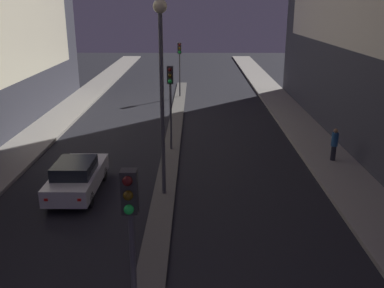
{
  "coord_description": "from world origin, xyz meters",
  "views": [
    {
      "loc": [
        1.28,
        -4.19,
        7.63
      ],
      "look_at": [
        1.13,
        17.41,
        0.5
      ],
      "focal_mm": 40.0,
      "sensor_mm": 36.0,
      "label": 1
    }
  ],
  "objects_px": {
    "traffic_light_near": "(131,225)",
    "traffic_light_far": "(180,57)",
    "traffic_light_mid": "(170,89)",
    "street_lamp": "(161,66)",
    "pedestrian_on_right_sidewalk": "(334,144)",
    "car_left_lane": "(77,176)"
  },
  "relations": [
    {
      "from": "traffic_light_near",
      "to": "traffic_light_far",
      "type": "height_order",
      "value": "same"
    },
    {
      "from": "traffic_light_far",
      "to": "traffic_light_mid",
      "type": "bearing_deg",
      "value": -90.0
    },
    {
      "from": "street_lamp",
      "to": "traffic_light_mid",
      "type": "bearing_deg",
      "value": 90.0
    },
    {
      "from": "street_lamp",
      "to": "pedestrian_on_right_sidewalk",
      "type": "relative_size",
      "value": 4.7
    },
    {
      "from": "traffic_light_far",
      "to": "street_lamp",
      "type": "height_order",
      "value": "street_lamp"
    },
    {
      "from": "traffic_light_near",
      "to": "car_left_lane",
      "type": "bearing_deg",
      "value": 112.34
    },
    {
      "from": "traffic_light_near",
      "to": "pedestrian_on_right_sidewalk",
      "type": "height_order",
      "value": "traffic_light_near"
    },
    {
      "from": "street_lamp",
      "to": "pedestrian_on_right_sidewalk",
      "type": "xyz_separation_m",
      "value": [
        8.17,
        3.79,
        -4.33
      ]
    },
    {
      "from": "traffic_light_mid",
      "to": "street_lamp",
      "type": "xyz_separation_m",
      "value": [
        0.0,
        -5.62,
        1.98
      ]
    },
    {
      "from": "traffic_light_far",
      "to": "car_left_lane",
      "type": "height_order",
      "value": "traffic_light_far"
    },
    {
      "from": "traffic_light_near",
      "to": "street_lamp",
      "type": "relative_size",
      "value": 0.58
    },
    {
      "from": "car_left_lane",
      "to": "pedestrian_on_right_sidewalk",
      "type": "xyz_separation_m",
      "value": [
        11.8,
        3.64,
        0.27
      ]
    },
    {
      "from": "car_left_lane",
      "to": "pedestrian_on_right_sidewalk",
      "type": "relative_size",
      "value": 2.64
    },
    {
      "from": "car_left_lane",
      "to": "traffic_light_far",
      "type": "bearing_deg",
      "value": 79.36
    },
    {
      "from": "traffic_light_far",
      "to": "street_lamp",
      "type": "xyz_separation_m",
      "value": [
        0.0,
        -19.45,
        1.98
      ]
    },
    {
      "from": "traffic_light_near",
      "to": "traffic_light_far",
      "type": "xyz_separation_m",
      "value": [
        0.0,
        28.13,
        0.0
      ]
    },
    {
      "from": "traffic_light_mid",
      "to": "pedestrian_on_right_sidewalk",
      "type": "relative_size",
      "value": 2.73
    },
    {
      "from": "traffic_light_near",
      "to": "traffic_light_far",
      "type": "relative_size",
      "value": 1.0
    },
    {
      "from": "pedestrian_on_right_sidewalk",
      "to": "car_left_lane",
      "type": "bearing_deg",
      "value": -162.85
    },
    {
      "from": "traffic_light_mid",
      "to": "traffic_light_far",
      "type": "relative_size",
      "value": 1.0
    },
    {
      "from": "traffic_light_near",
      "to": "street_lamp",
      "type": "bearing_deg",
      "value": 90.0
    },
    {
      "from": "street_lamp",
      "to": "pedestrian_on_right_sidewalk",
      "type": "bearing_deg",
      "value": 24.88
    }
  ]
}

